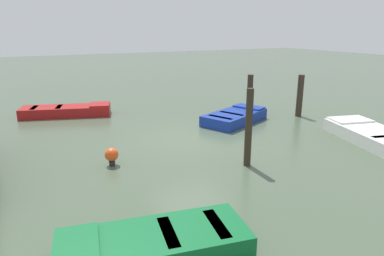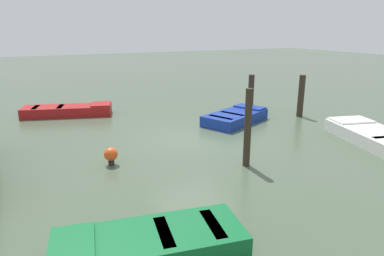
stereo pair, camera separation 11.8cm
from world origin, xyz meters
name	(u,v)px [view 1 (the left image)]	position (x,y,z in m)	size (l,w,h in m)	color
ground_plane	(192,138)	(0.00, 0.00, 0.00)	(80.00, 80.00, 0.00)	#475642
rowboat_blue	(235,117)	(1.01, -2.36, 0.22)	(2.27, 2.99, 0.46)	navy
rowboat_green	(153,244)	(-5.13, 3.31, 0.22)	(1.65, 3.13, 0.46)	#0F602D
rowboat_red	(67,111)	(5.03, 3.22, 0.22)	(2.03, 3.66, 0.46)	maroon
rowboat_white	(380,138)	(-3.26, -4.86, 0.22)	(4.15, 2.43, 0.46)	silver
mooring_piling_mid_right	(250,93)	(2.21, -3.91, 0.80)	(0.24, 0.24, 1.60)	#33281E
mooring_piling_near_right	(300,96)	(0.65, -5.26, 0.85)	(0.24, 0.24, 1.69)	#33281E
mooring_piling_far_left	(249,128)	(-2.72, -0.24, 1.03)	(0.18, 0.18, 2.05)	#33281E
marker_buoy	(112,155)	(-1.10, 2.93, 0.29)	(0.36, 0.36, 0.48)	#262626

